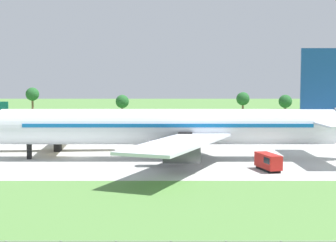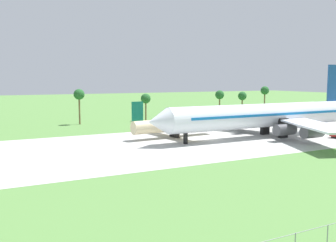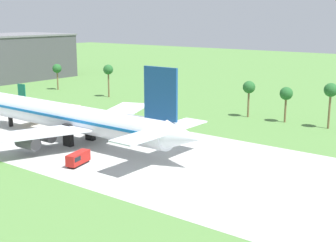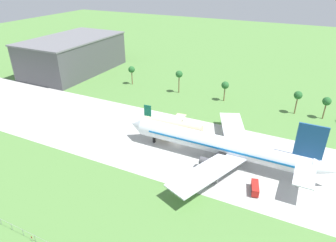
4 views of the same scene
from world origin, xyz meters
name	(u,v)px [view 2 (image 2 of 4)]	position (x,y,z in m)	size (l,w,h in m)	color
ground_plane	(210,140)	(0.00, 0.00, 0.00)	(600.00, 600.00, 0.00)	#517F3D
taxiway_strip	(210,140)	(0.00, 0.00, 0.01)	(320.00, 44.00, 0.02)	#B2B2AD
jet_airliner	(271,115)	(17.50, -2.43, 5.63)	(70.34, 57.30, 19.27)	silver
regional_aircraft	(174,125)	(-5.86, 8.06, 3.19)	(24.42, 21.87, 9.69)	beige
palm_tree_row	(168,96)	(12.76, 47.16, 8.74)	(112.56, 3.60, 12.05)	brown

